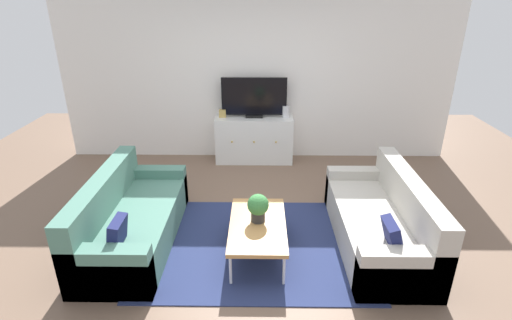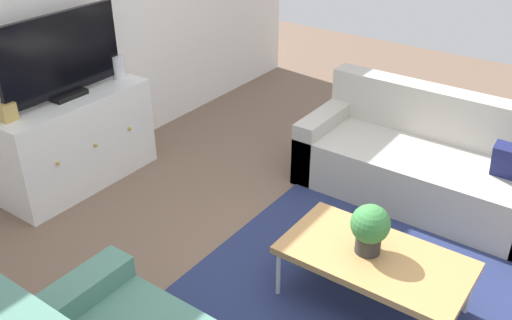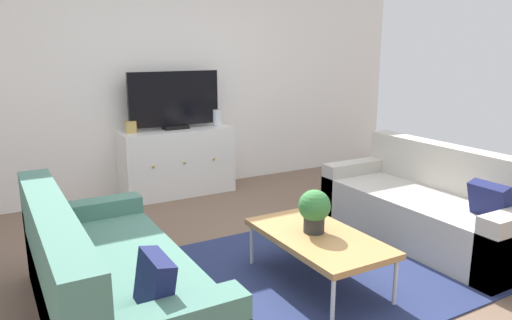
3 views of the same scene
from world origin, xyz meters
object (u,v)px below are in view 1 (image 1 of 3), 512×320
Objects in this scene: potted_plant at (258,207)px; flat_screen_tv at (254,98)px; couch_left_side at (127,221)px; couch_right_side at (384,223)px; mantel_clock at (223,113)px; coffee_table at (258,226)px; tv_console at (254,139)px; glass_vase at (286,112)px.

potted_plant is 0.30× the size of flat_screen_tv.
couch_left_side is 6.16× the size of potted_plant.
mantel_clock is at bearing 130.11° from couch_right_side.
coffee_table is 0.86× the size of tv_console.
potted_plant is at bearing -174.55° from couch_right_side.
couch_right_side is at bearing -57.94° from tv_console.
potted_plant is 0.25× the size of tv_console.
tv_console is (-0.08, 2.56, 0.03)m from coffee_table.
glass_vase is at bearing -2.23° from flat_screen_tv.
coffee_table is 2.67m from mantel_clock.
couch_left_side is at bearing -120.24° from tv_console.
glass_vase reaches higher than coffee_table.
couch_left_side reaches higher than coffee_table.
tv_console is at bearing -0.00° from mantel_clock.
couch_right_side is at bearing 7.67° from coffee_table.
potted_plant is at bearing -5.22° from couch_left_side.
flat_screen_tv reaches higher than coffee_table.
potted_plant is at bearing -76.64° from mantel_clock.
couch_right_side is 6.16× the size of potted_plant.
potted_plant is 2.52m from tv_console.
couch_left_side is 9.92× the size of glass_vase.
couch_right_side reaches higher than tv_console.
flat_screen_tv is (-0.00, 0.02, 0.70)m from tv_console.
flat_screen_tv is at bearing 90.00° from tv_console.
flat_screen_tv is at bearing 59.97° from couch_left_side.
mantel_clock is at bearing 180.00° from tv_console.
flat_screen_tv is 0.56m from glass_vase.
couch_left_side is 2.88m from flat_screen_tv.
mantel_clock is (-0.59, 2.56, 0.48)m from coffee_table.
glass_vase reaches higher than potted_plant.
tv_console is (-0.08, 2.51, -0.17)m from potted_plant.
coffee_table is 0.21m from potted_plant.
potted_plant is 2.59m from mantel_clock.
glass_vase reaches higher than mantel_clock.
flat_screen_tv is 0.57m from mantel_clock.
couch_left_side is 1.50m from potted_plant.
couch_left_side is 1.51× the size of tv_console.
couch_left_side is 1.48m from coffee_table.
potted_plant is at bearing -99.74° from glass_vase.
glass_vase reaches higher than couch_left_side.
flat_screen_tv reaches higher than potted_plant.
couch_left_side is 2.87m from couch_right_side.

